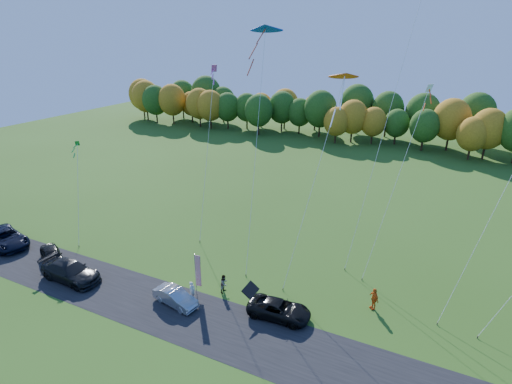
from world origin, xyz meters
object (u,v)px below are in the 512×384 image
at_px(black_suv, 279,309).
at_px(silver_sedan, 175,297).
at_px(person_east, 374,299).
at_px(feather_flag, 197,270).

bearing_deg(black_suv, silver_sedan, 101.45).
height_order(black_suv, person_east, person_east).
relative_size(silver_sedan, feather_flag, 1.04).
bearing_deg(silver_sedan, person_east, -56.32).
distance_m(black_suv, person_east, 7.63).
height_order(silver_sedan, person_east, person_east).
height_order(black_suv, silver_sedan, black_suv).
relative_size(black_suv, person_east, 2.63).
xyz_separation_m(black_suv, feather_flag, (-7.18, -0.35, 1.67)).
relative_size(person_east, feather_flag, 0.48).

